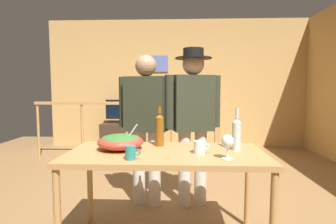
% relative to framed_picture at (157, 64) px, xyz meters
% --- Properties ---
extents(ground_plane, '(8.09, 8.09, 0.00)m').
position_rel_framed_picture_xyz_m(ground_plane, '(0.43, -3.05, -1.78)').
color(ground_plane, olive).
extents(back_wall, '(5.53, 0.10, 2.71)m').
position_rel_framed_picture_xyz_m(back_wall, '(0.43, 0.06, -0.43)').
color(back_wall, tan).
rests_on(back_wall, ground_plane).
extents(framed_picture, '(0.46, 0.03, 0.34)m').
position_rel_framed_picture_xyz_m(framed_picture, '(0.00, 0.00, 0.00)').
color(framed_picture, '#5A6CB1').
extents(stair_railing, '(3.33, 0.10, 1.07)m').
position_rel_framed_picture_xyz_m(stair_railing, '(0.07, -1.05, -1.09)').
color(stair_railing, '#B2844C').
rests_on(stair_railing, ground_plane).
extents(tv_console, '(0.90, 0.40, 0.53)m').
position_rel_framed_picture_xyz_m(tv_console, '(-0.69, -0.29, -1.52)').
color(tv_console, '#38281E').
rests_on(tv_console, ground_plane).
extents(flat_screen_tv, '(0.69, 0.12, 0.49)m').
position_rel_framed_picture_xyz_m(flat_screen_tv, '(-0.69, -0.32, -0.96)').
color(flat_screen_tv, black).
rests_on(flat_screen_tv, tv_console).
extents(serving_table, '(1.52, 0.74, 0.77)m').
position_rel_framed_picture_xyz_m(serving_table, '(0.37, -3.69, -1.09)').
color(serving_table, '#B2844C').
rests_on(serving_table, ground_plane).
extents(salad_bowl, '(0.37, 0.37, 0.21)m').
position_rel_framed_picture_xyz_m(salad_bowl, '(-0.00, -3.62, -0.95)').
color(salad_bowl, '#CC3D2D').
rests_on(salad_bowl, serving_table).
extents(wine_glass, '(0.09, 0.09, 0.17)m').
position_rel_framed_picture_xyz_m(wine_glass, '(0.80, -3.89, -0.90)').
color(wine_glass, silver).
rests_on(wine_glass, serving_table).
extents(wine_bottle_clear, '(0.07, 0.07, 0.34)m').
position_rel_framed_picture_xyz_m(wine_bottle_clear, '(0.93, -3.60, -0.88)').
color(wine_bottle_clear, silver).
rests_on(wine_bottle_clear, serving_table).
extents(wine_bottle_amber, '(0.07, 0.07, 0.34)m').
position_rel_framed_picture_xyz_m(wine_bottle_amber, '(0.30, -3.48, -0.88)').
color(wine_bottle_amber, brown).
rests_on(wine_bottle_amber, serving_table).
extents(mug_white, '(0.12, 0.09, 0.09)m').
position_rel_framed_picture_xyz_m(mug_white, '(0.63, -3.73, -0.97)').
color(mug_white, white).
rests_on(mug_white, serving_table).
extents(mug_teal, '(0.11, 0.07, 0.10)m').
position_rel_framed_picture_xyz_m(mug_teal, '(0.14, -3.93, -0.97)').
color(mug_teal, teal).
rests_on(mug_teal, serving_table).
extents(person_standing_left, '(0.61, 0.32, 1.60)m').
position_rel_framed_picture_xyz_m(person_standing_left, '(0.12, -2.94, -0.83)').
color(person_standing_left, beige).
rests_on(person_standing_left, ground_plane).
extents(person_standing_right, '(0.58, 0.38, 1.67)m').
position_rel_framed_picture_xyz_m(person_standing_right, '(0.61, -2.94, -0.79)').
color(person_standing_right, beige).
rests_on(person_standing_right, ground_plane).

